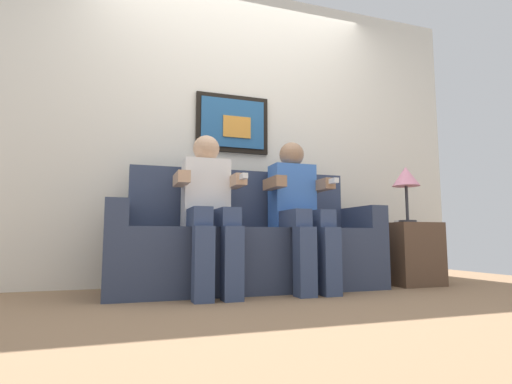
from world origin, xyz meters
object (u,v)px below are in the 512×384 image
side_table_right (409,254)px  person_on_left (209,204)px  person_on_right (299,207)px  table_lamp (406,179)px  spare_remote_on_table (401,222)px  couch (248,247)px

side_table_right → person_on_left: bearing=-177.9°
person_on_left → person_on_right: same height
person_on_left → table_lamp: 1.67m
person_on_right → side_table_right: (1.01, 0.06, -0.36)m
person_on_right → spare_remote_on_table: person_on_right is taller
spare_remote_on_table → person_on_right: bearing=-176.6°
person_on_right → spare_remote_on_table: 0.95m
couch → person_on_right: 0.48m
spare_remote_on_table → table_lamp: bearing=-39.3°
person_on_left → person_on_right: size_ratio=1.00×
person_on_right → side_table_right: person_on_right is taller
couch → side_table_right: size_ratio=3.97×
couch → side_table_right: 1.35m
couch → person_on_right: person_on_right is taller
couch → spare_remote_on_table: (1.27, -0.11, 0.20)m
side_table_right → couch: bearing=175.5°
person_on_right → table_lamp: (0.98, 0.02, 0.25)m
side_table_right → person_on_right: bearing=-176.5°
couch → side_table_right: bearing=-4.5°
side_table_right → spare_remote_on_table: spare_remote_on_table is taller
table_lamp → side_table_right: bearing=51.3°
person_on_right → couch: bearing=153.4°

